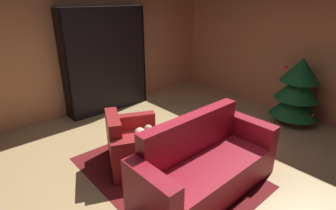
% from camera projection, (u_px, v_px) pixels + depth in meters
% --- Properties ---
extents(ground_plane, '(7.85, 7.85, 0.00)m').
position_uv_depth(ground_plane, '(171.00, 162.00, 4.08)').
color(ground_plane, tan).
extents(wall_back, '(5.61, 0.06, 2.75)m').
position_uv_depth(wall_back, '(288.00, 47.00, 5.58)').
color(wall_back, tan).
rests_on(wall_back, ground).
extents(wall_left, '(0.06, 6.67, 2.75)m').
position_uv_depth(wall_left, '(82.00, 48.00, 5.48)').
color(wall_left, tan).
rests_on(wall_left, ground).
extents(area_rug, '(2.51, 1.84, 0.01)m').
position_uv_depth(area_rug, '(166.00, 172.00, 3.85)').
color(area_rug, maroon).
rests_on(area_rug, ground).
extents(bookshelf_unit, '(0.39, 1.80, 2.17)m').
position_uv_depth(bookshelf_unit, '(110.00, 60.00, 5.70)').
color(bookshelf_unit, black).
rests_on(bookshelf_unit, ground).
extents(armchair_red, '(1.19, 1.11, 0.81)m').
position_uv_depth(armchair_red, '(134.00, 146.00, 3.96)').
color(armchair_red, maroon).
rests_on(armchair_red, ground).
extents(couch_red, '(0.80, 2.04, 0.98)m').
position_uv_depth(couch_red, '(205.00, 167.00, 3.39)').
color(couch_red, maroon).
rests_on(couch_red, ground).
extents(coffee_table, '(0.65, 0.65, 0.43)m').
position_uv_depth(coffee_table, '(172.00, 150.00, 3.65)').
color(coffee_table, black).
rests_on(coffee_table, ground).
extents(book_stack_on_table, '(0.21, 0.19, 0.07)m').
position_uv_depth(book_stack_on_table, '(176.00, 144.00, 3.64)').
color(book_stack_on_table, gold).
rests_on(book_stack_on_table, coffee_table).
extents(bottle_on_table, '(0.07, 0.07, 0.31)m').
position_uv_depth(bottle_on_table, '(159.00, 139.00, 3.61)').
color(bottle_on_table, navy).
rests_on(bottle_on_table, coffee_table).
extents(decorated_tree, '(0.91, 0.91, 1.31)m').
position_uv_depth(decorated_tree, '(297.00, 90.00, 5.12)').
color(decorated_tree, brown).
rests_on(decorated_tree, ground).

